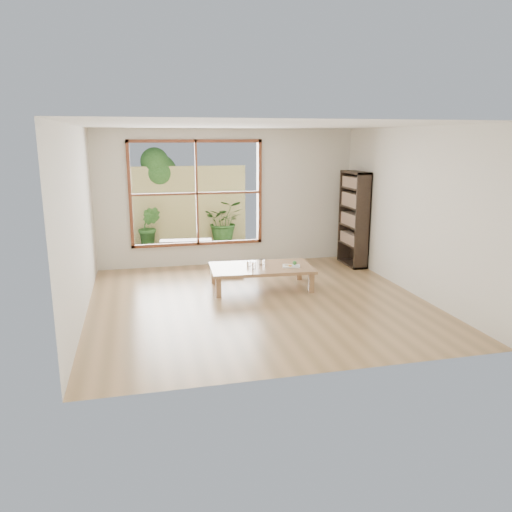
{
  "coord_description": "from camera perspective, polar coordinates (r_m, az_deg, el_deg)",
  "views": [
    {
      "loc": [
        -1.72,
        -7.05,
        2.42
      ],
      "look_at": [
        0.13,
        0.64,
        0.55
      ],
      "focal_mm": 35.0,
      "sensor_mm": 36.0,
      "label": 1
    }
  ],
  "objects": [
    {
      "name": "ground",
      "position": [
        7.65,
        0.19,
        -5.14
      ],
      "size": [
        5.0,
        5.0,
        0.0
      ],
      "primitive_type": "plane",
      "color": "#A68053",
      "rests_on": "ground"
    },
    {
      "name": "low_table",
      "position": [
        8.22,
        0.6,
        -1.5
      ],
      "size": [
        1.72,
        1.04,
        0.36
      ],
      "rotation": [
        0.0,
        0.0,
        -0.06
      ],
      "color": "#966A49",
      "rests_on": "ground"
    },
    {
      "name": "floor_cushion",
      "position": [
        9.12,
        -3.42,
        -1.83
      ],
      "size": [
        0.63,
        0.63,
        0.08
      ],
      "primitive_type": "cube",
      "rotation": [
        0.0,
        0.0,
        -0.1
      ],
      "color": "silver",
      "rests_on": "ground"
    },
    {
      "name": "bookshelf",
      "position": [
        9.8,
        11.12,
        4.18
      ],
      "size": [
        0.29,
        0.82,
        1.81
      ],
      "primitive_type": "cube",
      "color": "#2E2219",
      "rests_on": "ground"
    },
    {
      "name": "glass_tall",
      "position": [
        8.04,
        -0.26,
        -1.07
      ],
      "size": [
        0.07,
        0.07,
        0.12
      ],
      "primitive_type": "cylinder",
      "color": "silver",
      "rests_on": "low_table"
    },
    {
      "name": "glass_mid",
      "position": [
        8.32,
        0.78,
        -0.68
      ],
      "size": [
        0.06,
        0.06,
        0.09
      ],
      "primitive_type": "cylinder",
      "color": "silver",
      "rests_on": "low_table"
    },
    {
      "name": "glass_short",
      "position": [
        8.3,
        0.61,
        -0.71
      ],
      "size": [
        0.07,
        0.07,
        0.09
      ],
      "primitive_type": "cylinder",
      "color": "silver",
      "rests_on": "low_table"
    },
    {
      "name": "glass_small",
      "position": [
        8.23,
        -0.83,
        -0.87
      ],
      "size": [
        0.07,
        0.07,
        0.08
      ],
      "primitive_type": "cylinder",
      "color": "silver",
      "rests_on": "low_table"
    },
    {
      "name": "food_tray",
      "position": [
        8.22,
        4.12,
        -1.06
      ],
      "size": [
        0.32,
        0.27,
        0.09
      ],
      "rotation": [
        0.0,
        0.0,
        -0.27
      ],
      "color": "white",
      "rests_on": "low_table"
    },
    {
      "name": "deck",
      "position": [
        10.94,
        -7.31,
        0.42
      ],
      "size": [
        2.8,
        2.0,
        0.05
      ],
      "primitive_type": "cube",
      "color": "#3B332B",
      "rests_on": "ground"
    },
    {
      "name": "garden_bench",
      "position": [
        10.46,
        -8.02,
        1.51
      ],
      "size": [
        1.09,
        0.41,
        0.34
      ],
      "rotation": [
        0.0,
        0.0,
        -0.1
      ],
      "color": "#2E2219",
      "rests_on": "deck"
    },
    {
      "name": "bamboo_fence",
      "position": [
        11.76,
        -7.98,
        5.76
      ],
      "size": [
        2.8,
        0.06,
        1.8
      ],
      "primitive_type": "cube",
      "color": "#CCBB68",
      "rests_on": "ground"
    },
    {
      "name": "shrub_right",
      "position": [
        11.76,
        -3.63,
        4.02
      ],
      "size": [
        1.01,
        0.91,
        1.0
      ],
      "primitive_type": "imported",
      "rotation": [
        0.0,
        0.0,
        -0.15
      ],
      "color": "#336124",
      "rests_on": "deck"
    },
    {
      "name": "shrub_left",
      "position": [
        11.47,
        -12.1,
        3.29
      ],
      "size": [
        0.59,
        0.52,
        0.91
      ],
      "primitive_type": "imported",
      "rotation": [
        0.0,
        0.0,
        -0.25
      ],
      "color": "#336124",
      "rests_on": "deck"
    },
    {
      "name": "garden_tree",
      "position": [
        11.94,
        -11.52,
        9.24
      ],
      "size": [
        1.04,
        0.85,
        2.22
      ],
      "color": "#4C3D2D",
      "rests_on": "ground"
    }
  ]
}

